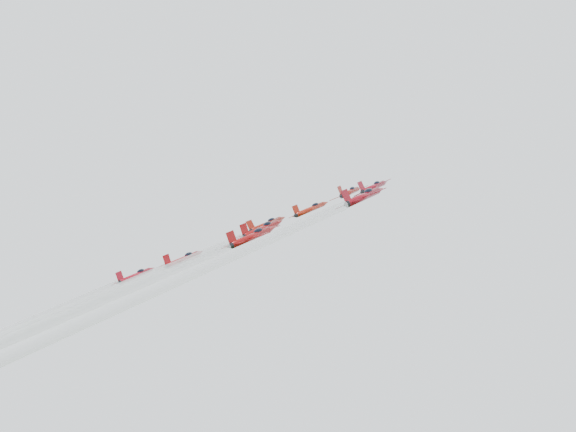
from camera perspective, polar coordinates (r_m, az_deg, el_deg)
The scene contains 7 objects.
jet_lead at distance 167.17m, azimuth 4.94°, elevation 1.92°, with size 9.94×12.45×8.84m.
jet_row2_left at distance 157.45m, azimuth -1.69°, elevation -0.65°, with size 9.82×12.30×8.74m.
jet_row2_center at distance 149.55m, azimuth 1.80°, elevation 0.57°, with size 8.65×10.83×7.69m.
jet_row2_right at distance 141.11m, azimuth 6.79°, elevation 2.32°, with size 8.82×11.04×7.84m.
jet_center at distance 102.39m, azimuth -17.37°, elevation -7.40°, with size 10.11×91.64×62.86m.
jet_rear_right at distance 87.18m, azimuth -20.19°, elevation -8.86°, with size 9.49×86.05×59.03m.
jet_rear_farright at distance 75.47m, azimuth -8.89°, elevation -5.19°, with size 9.34×84.70×58.10m.
Camera 1 is at (79.23, -97.27, 102.29)m, focal length 45.00 mm.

